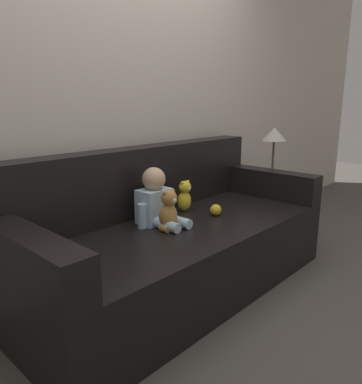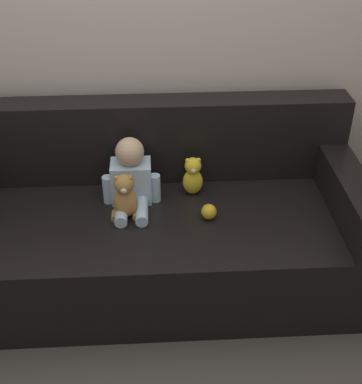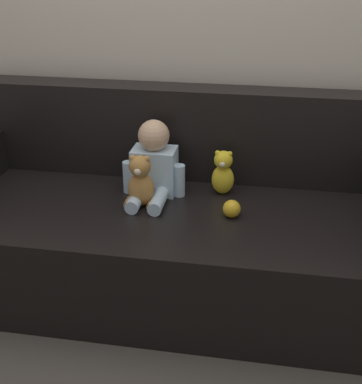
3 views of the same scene
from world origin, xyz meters
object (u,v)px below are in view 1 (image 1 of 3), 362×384
plush_toy_side (185,196)px  side_table (273,154)px  person_baby (157,201)px  toy_ball (216,210)px  couch (174,241)px  teddy_bear_brown (169,211)px

plush_toy_side → side_table: bearing=-1.8°
person_baby → toy_ball: bearing=-24.2°
side_table → plush_toy_side: bearing=178.2°
toy_ball → side_table: (1.09, 0.19, 0.25)m
couch → side_table: side_table is taller
person_baby → teddy_bear_brown: bearing=-101.9°
person_baby → plush_toy_side: size_ratio=1.64×
toy_ball → side_table: size_ratio=0.08×
side_table → teddy_bear_brown: bearing=-174.1°
couch → person_baby: bearing=148.5°
couch → toy_ball: bearing=-21.7°
teddy_bear_brown → side_table: 1.53m
teddy_bear_brown → plush_toy_side: size_ratio=1.13×
person_baby → couch: bearing=-31.5°
toy_ball → couch: bearing=158.3°
teddy_bear_brown → side_table: size_ratio=0.25×
plush_toy_side → toy_ball: 0.25m
teddy_bear_brown → side_table: side_table is taller
couch → toy_ball: size_ratio=27.50×
couch → side_table: size_ratio=2.21×
teddy_bear_brown → side_table: (1.51, 0.16, 0.17)m
couch → side_table: bearing=3.2°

